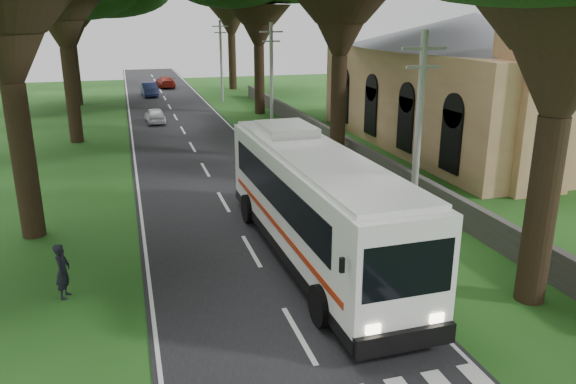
% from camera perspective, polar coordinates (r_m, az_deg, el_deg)
% --- Properties ---
extents(ground, '(140.00, 140.00, 0.00)m').
position_cam_1_polar(ground, '(14.40, 3.58, -18.38)').
color(ground, '#1F4F16').
rests_on(ground, ground).
extents(road, '(8.00, 120.00, 0.04)m').
position_cam_1_polar(road, '(37.14, -9.50, 4.17)').
color(road, black).
rests_on(road, ground).
extents(property_wall, '(0.35, 50.00, 1.20)m').
position_cam_1_polar(property_wall, '(38.12, 4.25, 5.61)').
color(property_wall, '#383533').
rests_on(property_wall, ground).
extents(church, '(14.00, 24.00, 11.60)m').
position_cam_1_polar(church, '(39.35, 18.14, 11.54)').
color(church, tan).
rests_on(church, ground).
extents(pole_near, '(1.60, 0.24, 8.00)m').
position_cam_1_polar(pole_near, '(19.91, 13.00, 4.73)').
color(pole_near, gray).
rests_on(pole_near, ground).
extents(pole_mid, '(1.60, 0.24, 8.00)m').
position_cam_1_polar(pole_mid, '(38.39, -1.69, 11.15)').
color(pole_mid, gray).
rests_on(pole_mid, ground).
extents(pole_far, '(1.60, 0.24, 8.00)m').
position_cam_1_polar(pole_far, '(57.89, -6.81, 13.19)').
color(pole_far, gray).
rests_on(pole_far, ground).
extents(coach_bus, '(3.40, 13.49, 3.96)m').
position_cam_1_polar(coach_bus, '(19.91, 2.63, -0.95)').
color(coach_bus, white).
rests_on(coach_bus, ground).
extents(distant_car_a, '(1.61, 3.72, 1.25)m').
position_cam_1_polar(distant_car_a, '(47.35, -13.35, 7.60)').
color(distant_car_a, silver).
rests_on(distant_car_a, road).
extents(distant_car_b, '(1.80, 4.48, 1.45)m').
position_cam_1_polar(distant_car_b, '(63.65, -13.91, 10.09)').
color(distant_car_b, navy).
rests_on(distant_car_b, road).
extents(distant_car_c, '(2.37, 4.82, 1.35)m').
position_cam_1_polar(distant_car_c, '(70.92, -12.37, 10.87)').
color(distant_car_c, maroon).
rests_on(distant_car_c, road).
extents(pedestrian, '(0.56, 0.73, 1.78)m').
position_cam_1_polar(pedestrian, '(18.83, -21.91, -7.45)').
color(pedestrian, black).
rests_on(pedestrian, ground).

